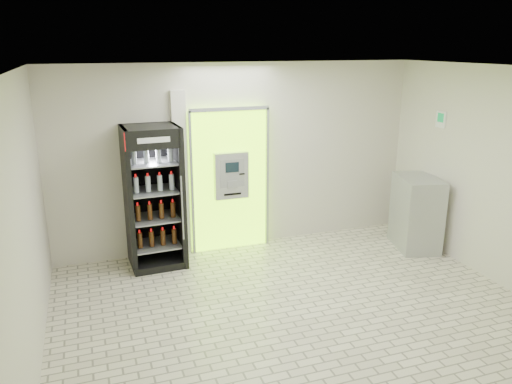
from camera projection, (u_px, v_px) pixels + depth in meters
name	position (u px, v px, depth m)	size (l,w,h in m)	color
ground	(300.00, 315.00, 6.25)	(6.00, 6.00, 0.00)	beige
room_shell	(304.00, 173.00, 5.73)	(6.00, 6.00, 6.00)	beige
atm_assembly	(230.00, 179.00, 8.04)	(1.30, 0.24, 2.33)	#94F80D
pillar	(181.00, 175.00, 7.79)	(0.22, 0.11, 2.60)	silver
beverage_cooler	(154.00, 200.00, 7.44)	(0.83, 0.78, 2.14)	black
steel_cabinet	(416.00, 213.00, 8.19)	(0.82, 1.02, 1.20)	#A5A8AD
exit_sign	(441.00, 119.00, 7.85)	(0.02, 0.22, 0.26)	white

